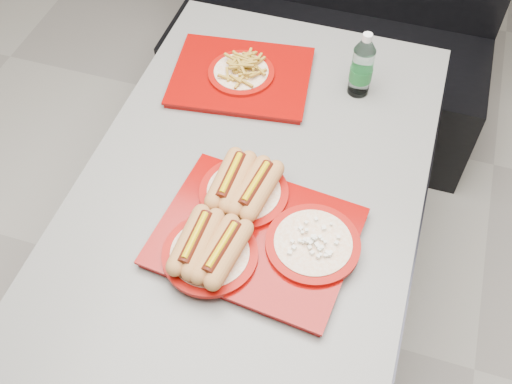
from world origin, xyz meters
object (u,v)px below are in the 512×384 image
(tray_near, at_px, (249,228))
(tray_far, at_px, (241,74))
(booth_bench, at_px, (331,36))
(diner_table, at_px, (252,216))
(water_bottle, at_px, (362,68))

(tray_near, distance_m, tray_far, 0.57)
(booth_bench, height_order, tray_near, booth_bench)
(booth_bench, height_order, tray_far, booth_bench)
(tray_near, bearing_deg, diner_table, 105.33)
(booth_bench, distance_m, water_bottle, 0.83)
(diner_table, height_order, tray_far, tray_far)
(diner_table, xyz_separation_m, water_bottle, (0.20, 0.42, 0.26))
(booth_bench, height_order, water_bottle, booth_bench)
(diner_table, height_order, tray_near, tray_near)
(diner_table, distance_m, booth_bench, 1.11)
(tray_near, bearing_deg, tray_far, 110.14)
(water_bottle, bearing_deg, booth_bench, 106.75)
(water_bottle, bearing_deg, tray_near, -104.53)
(booth_bench, relative_size, tray_near, 2.65)
(diner_table, bearing_deg, tray_near, -74.67)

